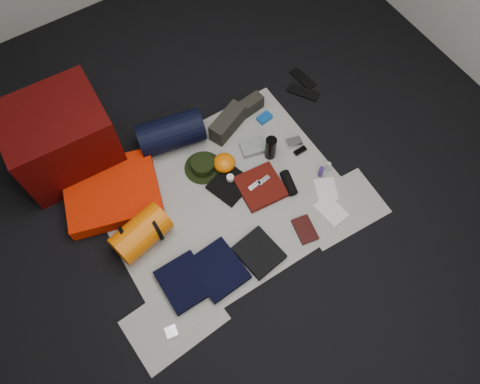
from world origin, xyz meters
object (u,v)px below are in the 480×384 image
sleeping_pad (113,193)px  navy_duffel (171,133)px  red_cabinet (61,139)px  compact_camera (294,143)px  stuff_sack (141,233)px  water_bottle (271,148)px  paperback_book (305,230)px

sleeping_pad → navy_duffel: size_ratio=1.33×
red_cabinet → compact_camera: 1.64m
navy_duffel → compact_camera: (0.75, -0.50, -0.10)m
stuff_sack → compact_camera: size_ratio=3.36×
sleeping_pad → navy_duffel: (0.56, 0.17, 0.07)m
water_bottle → compact_camera: size_ratio=1.81×
sleeping_pad → paperback_book: size_ratio=3.33×
stuff_sack → compact_camera: stuff_sack is taller
water_bottle → compact_camera: bearing=-4.6°
stuff_sack → water_bottle: stuff_sack is taller
red_cabinet → compact_camera: size_ratio=5.92×
compact_camera → paperback_book: bearing=-105.4°
stuff_sack → navy_duffel: navy_duffel is taller
stuff_sack → sleeping_pad: bearing=93.7°
compact_camera → stuff_sack: bearing=-163.0°
water_bottle → compact_camera: (0.20, -0.02, -0.08)m
compact_camera → paperback_book: size_ratio=0.59×
red_cabinet → sleeping_pad: red_cabinet is taller
water_bottle → sleeping_pad: bearing=164.3°
sleeping_pad → stuff_sack: (0.03, -0.40, 0.05)m
stuff_sack → paperback_book: bearing=-29.2°
red_cabinet → paperback_book: (1.09, -1.36, -0.26)m
water_bottle → paperback_book: bearing=-102.4°
sleeping_pad → water_bottle: bearing=-15.7°
sleeping_pad → stuff_sack: bearing=-86.3°
red_cabinet → sleeping_pad: 0.50m
sleeping_pad → water_bottle: (1.11, -0.31, 0.04)m
navy_duffel → water_bottle: bearing=-29.7°
red_cabinet → navy_duffel: bearing=-18.7°
red_cabinet → water_bottle: red_cabinet is taller
sleeping_pad → compact_camera: (1.31, -0.33, -0.03)m
stuff_sack → navy_duffel: bearing=46.8°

